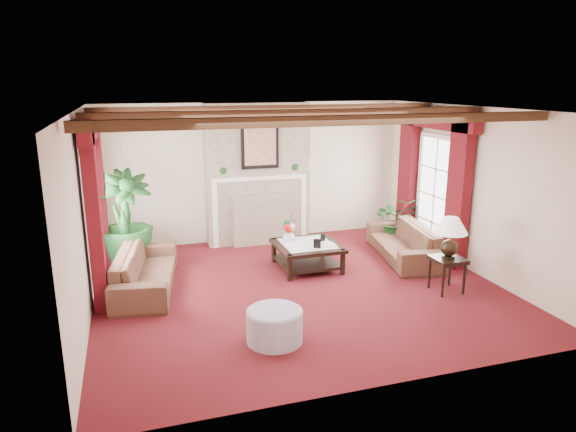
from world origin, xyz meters
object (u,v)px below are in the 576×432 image
object	(u,v)px
sofa_right	(404,236)
side_table	(447,274)
sofa_left	(145,264)
coffee_table	(307,256)
potted_palm	(126,240)
ottoman	(275,326)

from	to	relation	value
sofa_right	side_table	bearing A→B (deg)	4.53
sofa_left	coffee_table	size ratio (longest dim) A/B	2.02
potted_palm	coffee_table	world-z (taller)	potted_palm
potted_palm	side_table	size ratio (longest dim) A/B	3.43
coffee_table	sofa_left	bearing A→B (deg)	-177.70
sofa_right	coffee_table	bearing A→B (deg)	-80.44
sofa_left	potted_palm	world-z (taller)	potted_palm
ottoman	coffee_table	bearing A→B (deg)	61.83
sofa_left	potted_palm	bearing A→B (deg)	22.15
coffee_table	ottoman	world-z (taller)	coffee_table
ottoman	sofa_left	bearing A→B (deg)	123.24
sofa_left	sofa_right	bearing A→B (deg)	-79.78
sofa_right	potted_palm	distance (m)	4.85
coffee_table	side_table	size ratio (longest dim) A/B	1.98
side_table	ottoman	bearing A→B (deg)	-165.97
sofa_left	coffee_table	distance (m)	2.66
potted_palm	sofa_right	bearing A→B (deg)	-12.18
sofa_left	potted_palm	xyz separation A→B (m)	(-0.26, 1.12, 0.06)
coffee_table	ottoman	bearing A→B (deg)	-118.24
potted_palm	ottoman	xyz separation A→B (m)	(1.69, -3.29, -0.26)
sofa_right	potted_palm	size ratio (longest dim) A/B	1.16
sofa_right	ottoman	world-z (taller)	sofa_right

